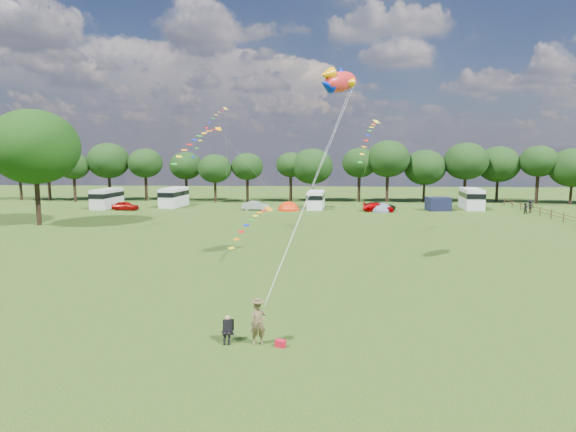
{
  "coord_description": "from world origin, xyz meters",
  "views": [
    {
      "loc": [
        1.68,
        -25.84,
        8.65
      ],
      "look_at": [
        0.0,
        8.0,
        4.0
      ],
      "focal_mm": 30.0,
      "sensor_mm": 36.0,
      "label": 1
    }
  ],
  "objects_px": {
    "car_a": "(125,206)",
    "walker_a": "(525,209)",
    "tent_greyblue": "(381,211)",
    "campervan_d": "(472,198)",
    "car_b": "(256,206)",
    "campervan_b": "(174,197)",
    "campervan_c": "(316,199)",
    "big_tree": "(34,147)",
    "tent_orange": "(288,210)",
    "kite_flyer": "(258,323)",
    "fish_kite": "(338,81)",
    "campervan_a": "(107,198)",
    "camp_chair": "(228,326)",
    "car_c": "(378,207)",
    "walker_b": "(530,206)",
    "car_d": "(380,206)"
  },
  "relations": [
    {
      "from": "campervan_c",
      "to": "kite_flyer",
      "type": "bearing_deg",
      "value": -177.7
    },
    {
      "from": "car_a",
      "to": "kite_flyer",
      "type": "bearing_deg",
      "value": -146.1
    },
    {
      "from": "car_a",
      "to": "walker_a",
      "type": "bearing_deg",
      "value": -85.2
    },
    {
      "from": "tent_orange",
      "to": "kite_flyer",
      "type": "height_order",
      "value": "kite_flyer"
    },
    {
      "from": "campervan_d",
      "to": "camp_chair",
      "type": "bearing_deg",
      "value": 157.46
    },
    {
      "from": "walker_a",
      "to": "walker_b",
      "type": "relative_size",
      "value": 0.83
    },
    {
      "from": "campervan_a",
      "to": "tent_orange",
      "type": "distance_m",
      "value": 27.53
    },
    {
      "from": "car_a",
      "to": "tent_orange",
      "type": "relative_size",
      "value": 1.13
    },
    {
      "from": "car_c",
      "to": "camp_chair",
      "type": "height_order",
      "value": "car_c"
    },
    {
      "from": "big_tree",
      "to": "camp_chair",
      "type": "height_order",
      "value": "big_tree"
    },
    {
      "from": "campervan_c",
      "to": "walker_b",
      "type": "distance_m",
      "value": 29.94
    },
    {
      "from": "camp_chair",
      "to": "walker_a",
      "type": "height_order",
      "value": "walker_a"
    },
    {
      "from": "car_b",
      "to": "fish_kite",
      "type": "bearing_deg",
      "value": -162.16
    },
    {
      "from": "campervan_c",
      "to": "walker_b",
      "type": "height_order",
      "value": "campervan_c"
    },
    {
      "from": "campervan_b",
      "to": "tent_greyblue",
      "type": "height_order",
      "value": "campervan_b"
    },
    {
      "from": "campervan_b",
      "to": "campervan_c",
      "type": "distance_m",
      "value": 21.94
    },
    {
      "from": "campervan_c",
      "to": "campervan_a",
      "type": "bearing_deg",
      "value": 97.02
    },
    {
      "from": "campervan_a",
      "to": "camp_chair",
      "type": "relative_size",
      "value": 4.89
    },
    {
      "from": "big_tree",
      "to": "car_d",
      "type": "xyz_separation_m",
      "value": [
        41.63,
        15.94,
        -8.39
      ]
    },
    {
      "from": "big_tree",
      "to": "car_c",
      "type": "bearing_deg",
      "value": 19.06
    },
    {
      "from": "car_b",
      "to": "tent_orange",
      "type": "relative_size",
      "value": 1.06
    },
    {
      "from": "tent_greyblue",
      "to": "campervan_d",
      "type": "bearing_deg",
      "value": 15.74
    },
    {
      "from": "campervan_b",
      "to": "car_b",
      "type": "bearing_deg",
      "value": -97.49
    },
    {
      "from": "campervan_c",
      "to": "tent_greyblue",
      "type": "relative_size",
      "value": 1.52
    },
    {
      "from": "car_b",
      "to": "campervan_d",
      "type": "relative_size",
      "value": 0.58
    },
    {
      "from": "big_tree",
      "to": "walker_a",
      "type": "height_order",
      "value": "big_tree"
    },
    {
      "from": "kite_flyer",
      "to": "fish_kite",
      "type": "xyz_separation_m",
      "value": [
        4.11,
        14.13,
        12.42
      ]
    },
    {
      "from": "campervan_d",
      "to": "tent_orange",
      "type": "relative_size",
      "value": 1.82
    },
    {
      "from": "campervan_a",
      "to": "campervan_b",
      "type": "relative_size",
      "value": 0.98
    },
    {
      "from": "fish_kite",
      "to": "walker_a",
      "type": "height_order",
      "value": "fish_kite"
    },
    {
      "from": "campervan_c",
      "to": "big_tree",
      "type": "bearing_deg",
      "value": 124.11
    },
    {
      "from": "big_tree",
      "to": "fish_kite",
      "type": "xyz_separation_m",
      "value": [
        33.44,
        -19.23,
        4.39
      ]
    },
    {
      "from": "big_tree",
      "to": "car_a",
      "type": "bearing_deg",
      "value": 71.84
    },
    {
      "from": "campervan_c",
      "to": "fish_kite",
      "type": "xyz_separation_m",
      "value": [
        1.13,
        -36.74,
        12.0
      ]
    },
    {
      "from": "tent_orange",
      "to": "camp_chair",
      "type": "distance_m",
      "value": 48.44
    },
    {
      "from": "campervan_c",
      "to": "campervan_d",
      "type": "height_order",
      "value": "campervan_d"
    },
    {
      "from": "campervan_b",
      "to": "kite_flyer",
      "type": "distance_m",
      "value": 55.69
    },
    {
      "from": "kite_flyer",
      "to": "camp_chair",
      "type": "bearing_deg",
      "value": 153.2
    },
    {
      "from": "car_d",
      "to": "campervan_b",
      "type": "relative_size",
      "value": 0.73
    },
    {
      "from": "car_a",
      "to": "campervan_b",
      "type": "bearing_deg",
      "value": -43.5
    },
    {
      "from": "car_a",
      "to": "walker_b",
      "type": "distance_m",
      "value": 57.4
    },
    {
      "from": "car_b",
      "to": "campervan_c",
      "type": "xyz_separation_m",
      "value": [
        8.74,
        2.33,
        0.76
      ]
    },
    {
      "from": "campervan_a",
      "to": "walker_b",
      "type": "bearing_deg",
      "value": -85.57
    },
    {
      "from": "car_a",
      "to": "car_b",
      "type": "height_order",
      "value": "car_a"
    },
    {
      "from": "campervan_a",
      "to": "campervan_d",
      "type": "bearing_deg",
      "value": -81.36
    },
    {
      "from": "tent_orange",
      "to": "tent_greyblue",
      "type": "bearing_deg",
      "value": -3.53
    },
    {
      "from": "car_c",
      "to": "fish_kite",
      "type": "bearing_deg",
      "value": 179.21
    },
    {
      "from": "big_tree",
      "to": "campervan_c",
      "type": "distance_m",
      "value": 37.53
    },
    {
      "from": "campervan_b",
      "to": "walker_a",
      "type": "relative_size",
      "value": 4.12
    },
    {
      "from": "car_a",
      "to": "fish_kite",
      "type": "xyz_separation_m",
      "value": [
        28.79,
        -33.4,
        12.76
      ]
    }
  ]
}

